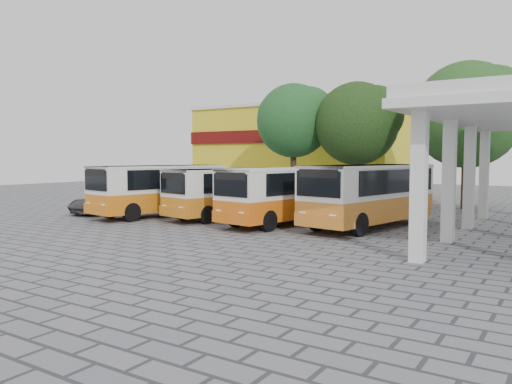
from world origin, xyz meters
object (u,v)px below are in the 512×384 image
Objects in this scene: bus_far_right at (370,191)px; parked_car at (107,202)px; bus_far_left at (160,187)px; bus_centre_right at (286,192)px; bus_centre_left at (229,190)px.

bus_far_right reaches higher than parked_car.
bus_far_left is at bearing -159.98° from bus_far_right.
bus_centre_right is 4.03m from bus_far_right.
bus_far_right is at bearing 19.81° from bus_far_left.
bus_centre_left is 0.91× the size of bus_far_right.
bus_centre_left is 7.65m from bus_far_right.
bus_far_left is 7.65m from bus_centre_right.
parked_car is (-3.58, -0.70, -0.99)m from bus_far_left.
bus_far_left is 0.96× the size of bus_far_right.
bus_centre_right is (7.60, 0.83, -0.04)m from bus_far_left.
bus_far_left is 11.65m from bus_far_right.
bus_far_right is (7.62, 0.60, 0.15)m from bus_centre_left.
bus_far_left is 1.77× the size of parked_car.
bus_centre_left reaches higher than parked_car.
parked_car is (-15.08, -2.56, -1.05)m from bus_far_right.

